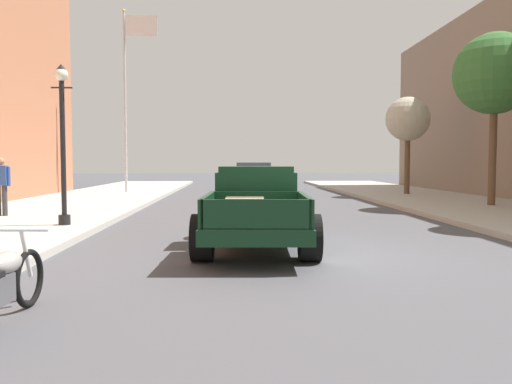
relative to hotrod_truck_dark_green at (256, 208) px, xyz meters
The scene contains 8 objects.
ground_plane 1.45m from the hotrod_truck_dark_green, 47.32° to the right, with size 140.00×140.00×0.00m, color #47474C.
hotrod_truck_dark_green is the anchor object (origin of this frame).
car_background_tan 13.52m from the hotrod_truck_dark_green, 87.90° to the left, with size 1.92×4.33×1.65m.
pedestrian_sidewalk_left 8.38m from the hotrod_truck_dark_green, 146.61° to the left, with size 0.53×0.22×1.65m.
street_lamp_near 5.39m from the hotrod_truck_dark_green, 151.92° to the left, with size 0.50×0.32×3.85m.
flagpole 17.79m from the hotrod_truck_dark_green, 109.29° to the left, with size 1.74×0.16×9.16m.
street_tree_second 12.14m from the hotrod_truck_dark_green, 40.77° to the left, with size 2.83×2.83×6.02m.
street_tree_third 16.35m from the hotrod_truck_dark_green, 60.55° to the left, with size 2.10×2.10×4.63m.
Camera 1 is at (-1.31, -9.12, 1.66)m, focal length 35.71 mm.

